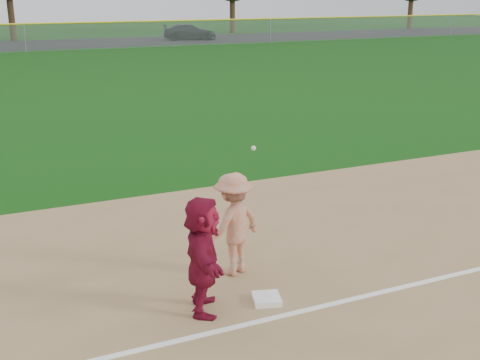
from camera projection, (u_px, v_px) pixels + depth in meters
name	position (u px, v px, depth m)	size (l,w,h in m)	color
ground	(280.00, 287.00, 9.23)	(160.00, 160.00, 0.00)	#10420C
foul_line	(306.00, 310.00, 8.53)	(60.00, 0.10, 0.01)	white
parking_asphalt	(19.00, 45.00, 49.27)	(120.00, 10.00, 0.01)	black
first_base	(267.00, 299.00, 8.76)	(0.39, 0.39, 0.09)	white
base_runner	(203.00, 255.00, 8.29)	(1.58, 0.50, 1.71)	maroon
car_right	(190.00, 32.00, 54.44)	(1.94, 4.77, 1.39)	black
first_base_play	(233.00, 224.00, 9.44)	(1.23, 0.99, 2.17)	#A5A5A7
outfield_fence	(24.00, 24.00, 43.46)	(110.00, 0.12, 110.00)	#999EA0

